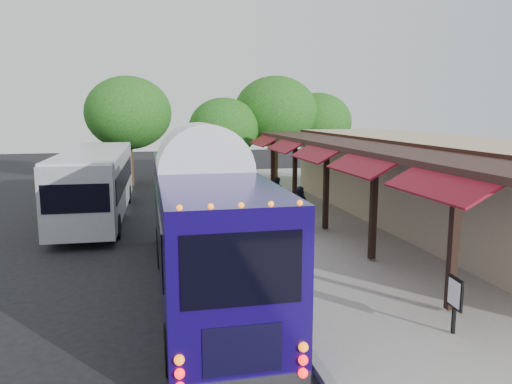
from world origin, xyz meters
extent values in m
plane|color=black|center=(0.00, 0.00, 0.00)|extent=(90.00, 90.00, 0.00)
cube|color=#9E9B93|center=(5.00, 4.00, 0.07)|extent=(10.00, 40.00, 0.15)
cube|color=gray|center=(0.05, 4.00, 0.07)|extent=(0.20, 40.00, 0.16)
cube|color=#C8B28A|center=(8.50, 4.00, 1.80)|extent=(5.00, 20.00, 3.60)
cube|color=black|center=(5.98, 4.00, 3.30)|extent=(0.06, 20.00, 0.60)
cube|color=#331E19|center=(4.90, 4.00, 3.40)|extent=(2.60, 20.00, 0.18)
cube|color=black|center=(3.78, -4.00, 1.80)|extent=(0.18, 0.18, 3.16)
cube|color=maroon|center=(3.35, -4.00, 3.15)|extent=(1.00, 3.20, 0.57)
cube|color=black|center=(3.78, 0.00, 1.80)|extent=(0.18, 0.18, 3.16)
cube|color=maroon|center=(3.35, 0.00, 3.15)|extent=(1.00, 3.20, 0.57)
cube|color=black|center=(3.78, 4.00, 1.80)|extent=(0.18, 0.18, 3.16)
cube|color=maroon|center=(3.35, 4.00, 3.15)|extent=(1.00, 3.20, 0.57)
cube|color=black|center=(3.78, 8.00, 1.80)|extent=(0.18, 0.18, 3.16)
cube|color=maroon|center=(3.35, 8.00, 3.15)|extent=(1.00, 3.20, 0.57)
cube|color=black|center=(3.78, 12.00, 1.80)|extent=(0.18, 0.18, 3.16)
cube|color=maroon|center=(3.35, 12.00, 3.15)|extent=(1.00, 3.20, 0.57)
sphere|color=teal|center=(4.20, -2.00, 2.88)|extent=(0.26, 0.26, 0.26)
sphere|color=teal|center=(4.20, 3.00, 2.88)|extent=(0.26, 0.26, 0.26)
sphere|color=teal|center=(4.20, 8.00, 2.88)|extent=(0.26, 0.26, 0.26)
cube|color=#16075B|center=(-1.45, -0.96, 1.83)|extent=(2.40, 10.86, 2.84)
cube|color=#16075B|center=(-1.45, -0.96, 0.27)|extent=(2.35, 10.75, 0.32)
ellipsoid|color=white|center=(-1.45, -0.96, 3.23)|extent=(2.39, 10.64, 0.51)
cube|color=black|center=(-1.45, -6.39, 2.30)|extent=(1.89, 0.05, 1.17)
cube|color=silver|center=(-1.45, -6.32, 0.38)|extent=(2.26, 0.18, 0.25)
sphere|color=#FF0C0C|center=(-2.44, -6.41, 0.61)|extent=(0.16, 0.16, 0.16)
sphere|color=#FF0C0C|center=(-0.46, -6.41, 0.61)|extent=(0.16, 0.16, 0.16)
cylinder|color=black|center=(-2.49, -5.07, 0.47)|extent=(0.28, 0.94, 0.94)
cylinder|color=black|center=(-0.41, -5.07, 0.47)|extent=(0.28, 0.94, 0.94)
cylinder|color=black|center=(-2.49, 2.51, 0.47)|extent=(0.28, 0.94, 0.94)
cylinder|color=black|center=(-0.41, 2.51, 0.47)|extent=(0.28, 0.94, 0.94)
cube|color=gray|center=(-4.96, 8.98, 1.62)|extent=(2.77, 11.19, 2.56)
cube|color=black|center=(-6.18, 8.98, 1.84)|extent=(0.33, 9.45, 0.97)
cube|color=black|center=(-3.74, 8.98, 1.84)|extent=(0.33, 9.45, 0.97)
cube|color=silver|center=(-4.96, 8.98, 2.94)|extent=(2.71, 10.97, 0.10)
cylinder|color=black|center=(-6.07, 5.09, 0.46)|extent=(0.30, 0.94, 0.93)
cylinder|color=black|center=(-3.85, 5.09, 0.46)|extent=(0.30, 0.94, 0.93)
cylinder|color=black|center=(-6.07, 12.31, 0.46)|extent=(0.30, 0.94, 0.93)
cylinder|color=black|center=(-3.85, 12.31, 0.46)|extent=(0.30, 0.94, 0.93)
imported|color=black|center=(3.08, 4.86, 0.95)|extent=(0.70, 0.63, 1.60)
imported|color=black|center=(2.99, 8.31, 0.91)|extent=(0.76, 0.60, 1.52)
imported|color=black|center=(2.80, 4.07, 0.99)|extent=(0.99, 0.99, 1.68)
imported|color=black|center=(1.60, 12.06, 1.11)|extent=(1.39, 1.03, 1.91)
cube|color=black|center=(3.20, -5.00, 0.75)|extent=(0.07, 0.07, 1.20)
cube|color=black|center=(3.20, -5.00, 1.02)|extent=(0.10, 0.55, 0.65)
cube|color=white|center=(3.17, -5.00, 1.02)|extent=(0.06, 0.46, 0.55)
cylinder|color=#382314|center=(1.93, 16.71, 1.23)|extent=(0.36, 0.36, 2.47)
ellipsoid|color=#1A4611|center=(1.93, 16.71, 3.65)|extent=(4.26, 4.26, 3.62)
cylinder|color=#382314|center=(5.48, 17.83, 1.55)|extent=(0.36, 0.36, 3.11)
ellipsoid|color=#1A4611|center=(5.48, 17.83, 4.59)|extent=(5.36, 5.36, 4.56)
cylinder|color=#382314|center=(8.58, 18.51, 1.32)|extent=(0.36, 0.36, 2.65)
ellipsoid|color=#1A4611|center=(8.58, 18.51, 3.91)|extent=(4.57, 4.57, 3.89)
cylinder|color=#382314|center=(-3.74, 18.52, 1.53)|extent=(0.36, 0.36, 3.07)
ellipsoid|color=#1A4611|center=(-3.74, 18.52, 4.53)|extent=(5.29, 5.29, 4.50)
camera|label=1|loc=(-2.90, -13.55, 4.71)|focal=35.00mm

